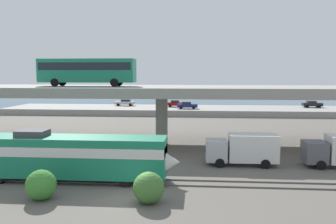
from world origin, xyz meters
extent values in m
plane|color=#605B54|center=(0.00, 0.00, 0.00)|extent=(260.00, 260.00, 0.00)
cube|color=#59544C|center=(0.00, 3.29, 0.06)|extent=(110.00, 0.12, 0.12)
cube|color=#59544C|center=(0.00, 4.71, 0.06)|extent=(110.00, 0.12, 0.12)
cube|color=#197A56|center=(-6.27, 4.00, 2.08)|extent=(16.49, 3.00, 3.20)
cube|color=silver|center=(-6.27, 4.00, 2.66)|extent=(16.49, 3.04, 0.77)
cone|color=silver|center=(1.97, 4.00, 1.76)|extent=(2.25, 2.85, 2.85)
cube|color=black|center=(0.29, 4.00, 2.98)|extent=(2.25, 2.70, 1.02)
cube|color=#3F3F42|center=(-9.08, 4.00, 3.93)|extent=(2.40, 1.80, 0.50)
cylinder|color=black|center=(-1.12, 5.35, 0.48)|extent=(0.96, 0.18, 0.96)
cylinder|color=black|center=(-1.12, 2.65, 0.48)|extent=(0.96, 0.18, 0.96)
cylinder|color=black|center=(-11.42, 5.35, 0.48)|extent=(0.96, 0.18, 0.96)
cube|color=gray|center=(0.00, 20.00, 6.65)|extent=(96.00, 12.28, 1.16)
cylinder|color=gray|center=(0.00, 20.00, 3.04)|extent=(1.50, 1.50, 6.07)
cube|color=#197A56|center=(-9.32, 19.70, 9.18)|extent=(12.00, 2.55, 2.90)
cube|color=black|center=(-9.32, 19.70, 9.70)|extent=(11.52, 2.59, 0.93)
cube|color=black|center=(-3.37, 19.70, 9.53)|extent=(0.08, 2.30, 1.74)
cylinder|color=black|center=(-5.60, 20.91, 7.73)|extent=(1.00, 0.26, 1.00)
cylinder|color=black|center=(-5.60, 18.49, 7.73)|extent=(1.00, 0.26, 1.00)
cylinder|color=black|center=(-13.04, 20.91, 7.73)|extent=(1.00, 0.26, 1.00)
cylinder|color=black|center=(-13.04, 18.49, 7.73)|extent=(1.00, 0.26, 1.00)
cube|color=#515459|center=(15.54, 10.20, 1.44)|extent=(2.00, 2.30, 2.00)
cylinder|color=black|center=(15.83, 9.10, 0.44)|extent=(0.88, 0.28, 0.88)
cylinder|color=black|center=(15.83, 11.29, 0.44)|extent=(0.88, 0.28, 0.88)
cube|color=#B7B7BC|center=(6.31, 10.20, 1.44)|extent=(2.00, 2.30, 2.00)
cube|color=silver|center=(9.81, 10.20, 1.74)|extent=(4.60, 2.30, 2.60)
cylinder|color=black|center=(6.60, 9.10, 0.44)|extent=(0.88, 0.28, 0.88)
cylinder|color=black|center=(6.60, 11.29, 0.44)|extent=(0.88, 0.28, 0.88)
cylinder|color=black|center=(10.82, 9.10, 0.44)|extent=(0.88, 0.28, 0.88)
cylinder|color=black|center=(10.82, 11.29, 0.44)|extent=(0.88, 0.28, 0.88)
cube|color=gray|center=(0.00, 55.00, 0.65)|extent=(76.02, 13.81, 1.29)
cube|color=maroon|center=(-0.43, 56.42, 1.96)|extent=(4.13, 1.86, 0.70)
cube|color=#1E232B|center=(-0.64, 56.42, 2.55)|extent=(1.82, 1.64, 0.48)
cylinder|color=black|center=(0.85, 57.31, 1.61)|extent=(0.64, 0.20, 0.64)
cylinder|color=black|center=(0.85, 55.54, 1.61)|extent=(0.64, 0.20, 0.64)
cylinder|color=black|center=(-1.71, 57.31, 1.61)|extent=(0.64, 0.20, 0.64)
cylinder|color=black|center=(-1.71, 55.54, 1.61)|extent=(0.64, 0.20, 0.64)
cube|color=#B7B7BC|center=(-12.63, 58.15, 1.96)|extent=(4.68, 1.72, 0.70)
cube|color=#1E232B|center=(-12.40, 58.15, 2.55)|extent=(2.06, 1.51, 0.48)
cylinder|color=black|center=(-14.08, 57.33, 1.61)|extent=(0.64, 0.20, 0.64)
cylinder|color=black|center=(-14.08, 58.97, 1.61)|extent=(0.64, 0.20, 0.64)
cylinder|color=black|center=(-11.18, 57.33, 1.61)|extent=(0.64, 0.20, 0.64)
cylinder|color=black|center=(-11.18, 58.97, 1.61)|extent=(0.64, 0.20, 0.64)
cube|color=navy|center=(2.30, 52.16, 1.96)|extent=(4.35, 1.78, 0.70)
cube|color=#1E232B|center=(2.08, 52.16, 2.55)|extent=(1.91, 1.56, 0.48)
cylinder|color=black|center=(3.65, 53.01, 1.61)|extent=(0.64, 0.20, 0.64)
cylinder|color=black|center=(3.65, 51.32, 1.61)|extent=(0.64, 0.20, 0.64)
cylinder|color=black|center=(0.95, 53.01, 1.61)|extent=(0.64, 0.20, 0.64)
cylinder|color=black|center=(0.95, 51.32, 1.61)|extent=(0.64, 0.20, 0.64)
cube|color=black|center=(30.02, 57.41, 1.96)|extent=(4.19, 1.75, 0.70)
cube|color=#1E232B|center=(29.82, 57.41, 2.55)|extent=(1.84, 1.54, 0.48)
cylinder|color=black|center=(31.32, 58.24, 1.61)|extent=(0.64, 0.20, 0.64)
cylinder|color=black|center=(31.32, 56.57, 1.61)|extent=(0.64, 0.20, 0.64)
cylinder|color=black|center=(28.73, 58.24, 1.61)|extent=(0.64, 0.20, 0.64)
cylinder|color=black|center=(28.73, 56.57, 1.61)|extent=(0.64, 0.20, 0.64)
cube|color=#385B7A|center=(0.00, 78.00, 0.00)|extent=(140.00, 36.00, 0.01)
sphere|color=#397F31|center=(-6.40, -0.52, 1.06)|extent=(2.13, 2.13, 2.13)
sphere|color=#3D6C2F|center=(1.20, -0.55, 1.08)|extent=(2.16, 2.16, 2.16)
camera|label=1|loc=(4.47, -23.73, 8.80)|focal=37.85mm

